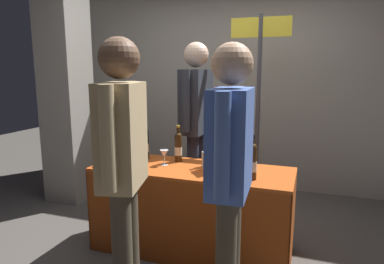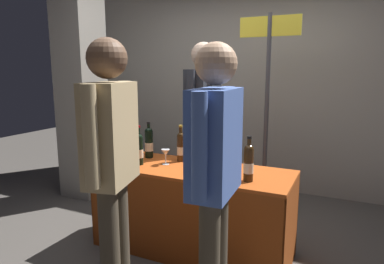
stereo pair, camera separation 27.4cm
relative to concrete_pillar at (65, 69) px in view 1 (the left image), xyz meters
name	(u,v)px [view 1 (the left image)]	position (x,y,z in m)	size (l,w,h in m)	color
ground_plane	(192,249)	(1.77, -0.68, -1.53)	(12.00, 12.00, 0.00)	#514C47
back_partition	(240,85)	(1.77, 1.18, -0.20)	(5.25, 0.12, 2.65)	#9E998E
concrete_pillar	(65,69)	(0.00, 0.00, 0.00)	(0.44, 0.44, 3.06)	gray
tasting_table	(192,194)	(1.77, -0.68, -1.04)	(1.63, 0.61, 0.72)	#B74C19
featured_wine_bottle	(226,160)	(2.09, -0.81, -0.68)	(0.08, 0.08, 0.29)	#192333
display_bottle_0	(252,161)	(2.28, -0.81, -0.67)	(0.07, 0.07, 0.33)	#38230F
display_bottle_1	(219,152)	(1.98, -0.61, -0.67)	(0.07, 0.07, 0.33)	black
display_bottle_2	(216,148)	(1.93, -0.52, -0.66)	(0.07, 0.07, 0.35)	black
display_bottle_3	(137,150)	(1.32, -0.77, -0.67)	(0.07, 0.07, 0.34)	black
display_bottle_4	(145,143)	(1.27, -0.54, -0.66)	(0.08, 0.08, 0.33)	black
display_bottle_5	(178,146)	(1.59, -0.53, -0.67)	(0.07, 0.07, 0.32)	#38230F
wine_glass_near_vendor	(164,154)	(1.52, -0.68, -0.71)	(0.07, 0.07, 0.13)	silver
wine_glass_mid	(107,154)	(1.07, -0.84, -0.71)	(0.06, 0.06, 0.13)	silver
brochure_stand	(206,163)	(1.91, -0.75, -0.73)	(0.18, 0.01, 0.15)	silver
vendor_presenter	(196,113)	(1.58, 0.00, -0.44)	(0.24, 0.62, 1.78)	#2D3347
taster_foreground_right	(123,157)	(1.65, -1.55, -0.51)	(0.29, 0.54, 1.70)	#4C4233
taster_foreground_left	(230,164)	(2.26, -1.41, -0.53)	(0.24, 0.57, 1.66)	#4C4233
booth_signpost	(259,91)	(2.15, 0.25, -0.22)	(0.59, 0.04, 2.05)	#47474C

